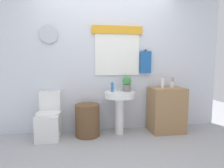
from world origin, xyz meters
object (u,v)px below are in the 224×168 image
toilet (50,120)px  potted_plant (127,83)px  soap_bottle (112,87)px  wooden_cabinet (166,110)px  pedestal_sink (120,102)px  laundry_hamper (87,120)px  toothbrush_cup (172,84)px  lotion_bottle (163,83)px

toilet → potted_plant: 1.44m
soap_bottle → wooden_cabinet: bearing=-2.9°
soap_bottle → potted_plant: size_ratio=0.61×
pedestal_sink → wooden_cabinet: size_ratio=0.93×
laundry_hamper → wooden_cabinet: size_ratio=0.68×
pedestal_sink → potted_plant: size_ratio=2.84×
soap_bottle → toothbrush_cup: (1.09, -0.03, 0.03)m
laundry_hamper → pedestal_sink: 0.63m
pedestal_sink → soap_bottle: (-0.12, 0.05, 0.26)m
potted_plant → toothbrush_cup: size_ratio=1.41×
wooden_cabinet → lotion_bottle: 0.50m
potted_plant → lotion_bottle: 0.63m
laundry_hamper → soap_bottle: size_ratio=3.37×
lotion_bottle → toothbrush_cup: size_ratio=0.94×
soap_bottle → pedestal_sink: bearing=-22.6°
pedestal_sink → toothbrush_cup: (0.97, 0.02, 0.29)m
potted_plant → toilet: bearing=-178.8°
toilet → potted_plant: bearing=1.2°
potted_plant → toothbrush_cup: 0.83m
soap_bottle → lotion_bottle: 0.89m
toothbrush_cup → lotion_bottle: bearing=-163.9°
toilet → pedestal_sink: (1.18, -0.03, 0.27)m
wooden_cabinet → toothbrush_cup: toothbrush_cup is taller
soap_bottle → toothbrush_cup: toothbrush_cup is taller
pedestal_sink → wooden_cabinet: wooden_cabinet is taller
wooden_cabinet → soap_bottle: 1.07m
wooden_cabinet → potted_plant: size_ratio=3.05×
laundry_hamper → potted_plant: potted_plant is taller
wooden_cabinet → lotion_bottle: (-0.10, -0.04, 0.49)m
laundry_hamper → wooden_cabinet: wooden_cabinet is taller
toilet → wooden_cabinet: 2.04m
lotion_bottle → wooden_cabinet: bearing=21.2°
toilet → laundry_hamper: toilet is taller
pedestal_sink → soap_bottle: bearing=157.4°
pedestal_sink → soap_bottle: 0.29m
laundry_hamper → toothbrush_cup: bearing=0.7°
toilet → toothbrush_cup: size_ratio=4.18×
lotion_bottle → soap_bottle: bearing=174.2°
wooden_cabinet → toilet: bearing=179.1°
toilet → soap_bottle: size_ratio=4.83×
soap_bottle → potted_plant: (0.26, 0.01, 0.06)m
wooden_cabinet → laundry_hamper: bearing=180.0°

